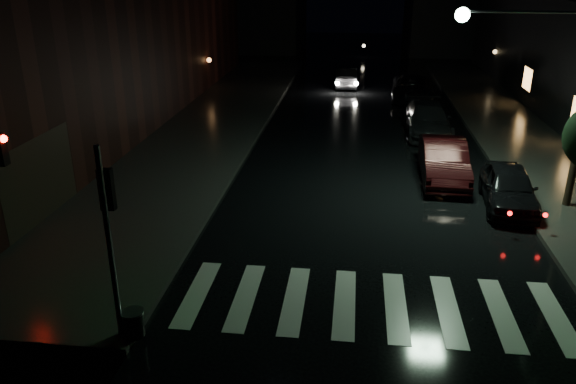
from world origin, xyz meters
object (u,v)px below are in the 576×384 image
(parked_car_a, at_px, (509,187))
(oncoming_car, at_px, (346,77))
(parked_car_c, at_px, (427,119))
(parked_car_d, at_px, (412,88))
(parked_car_b, at_px, (444,161))

(parked_car_a, relative_size, oncoming_car, 1.02)
(parked_car_c, bearing_deg, parked_car_d, 90.36)
(parked_car_b, relative_size, parked_car_d, 0.87)
(parked_car_a, xyz_separation_m, parked_car_d, (-1.80, 15.97, 0.04))
(parked_car_d, bearing_deg, parked_car_b, -86.06)
(parked_car_b, bearing_deg, parked_car_a, -50.84)
(parked_car_c, bearing_deg, parked_car_a, -78.91)
(parked_car_c, relative_size, parked_car_d, 0.96)
(parked_car_b, bearing_deg, parked_car_c, 90.91)
(parked_car_d, height_order, oncoming_car, parked_car_d)
(parked_car_a, xyz_separation_m, parked_car_c, (-1.72, 8.59, 0.05))
(parked_car_b, xyz_separation_m, parked_car_d, (0.00, 13.62, -0.03))
(oncoming_car, bearing_deg, parked_car_c, 107.52)
(parked_car_d, bearing_deg, parked_car_a, -79.62)
(parked_car_a, relative_size, parked_car_c, 0.80)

